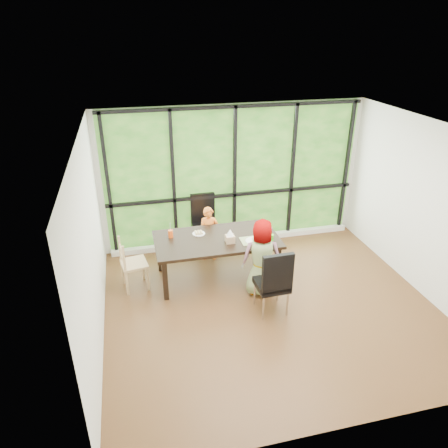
{
  "coord_description": "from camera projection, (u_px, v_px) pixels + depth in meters",
  "views": [
    {
      "loc": [
        -1.91,
        -4.94,
        3.97
      ],
      "look_at": [
        -0.52,
        0.89,
        1.05
      ],
      "focal_mm": 33.27,
      "sensor_mm": 36.0,
      "label": 1
    }
  ],
  "objects": [
    {
      "name": "chair_end_beech",
      "position": [
        134.0,
        264.0,
        6.72
      ],
      "size": [
        0.46,
        0.48,
        0.9
      ],
      "primitive_type": "cube",
      "rotation": [
        0.0,
        0.0,
        1.73
      ],
      "color": "#A58556",
      "rests_on": "ground"
    },
    {
      "name": "orange_cup",
      "position": [
        171.0,
        234.0,
        6.87
      ],
      "size": [
        0.08,
        0.08,
        0.13
      ],
      "primitive_type": "cylinder",
      "color": "#E14F15",
      "rests_on": "dining_table"
    },
    {
      "name": "tissue_box",
      "position": [
        230.0,
        239.0,
        6.71
      ],
      "size": [
        0.14,
        0.14,
        0.12
      ],
      "primitive_type": "cube",
      "color": "tan",
      "rests_on": "dining_table"
    },
    {
      "name": "window_mullions",
      "position": [
        235.0,
        177.0,
        7.78
      ],
      "size": [
        4.8,
        0.06,
        2.65
      ],
      "primitive_type": null,
      "color": "black",
      "rests_on": "back_wall"
    },
    {
      "name": "foliage_backdrop",
      "position": [
        234.0,
        177.0,
        7.81
      ],
      "size": [
        4.8,
        0.02,
        2.65
      ],
      "primitive_type": "cube",
      "color": "#204A16",
      "rests_on": "back_wall"
    },
    {
      "name": "straw_white",
      "position": [
        170.0,
        228.0,
        6.82
      ],
      "size": [
        0.01,
        0.04,
        0.2
      ],
      "primitive_type": "cylinder",
      "rotation": [
        0.14,
        0.0,
        0.0
      ],
      "color": "white",
      "rests_on": "orange_cup"
    },
    {
      "name": "child_toddler",
      "position": [
        209.0,
        234.0,
        7.53
      ],
      "size": [
        0.4,
        0.29,
        1.02
      ],
      "primitive_type": "imported",
      "rotation": [
        0.0,
        0.0,
        -0.12
      ],
      "color": "orange",
      "rests_on": "ground"
    },
    {
      "name": "back_wall",
      "position": [
        234.0,
        176.0,
        7.83
      ],
      "size": [
        5.0,
        0.0,
        5.0
      ],
      "primitive_type": "plane",
      "rotation": [
        1.57,
        0.0,
        0.0
      ],
      "color": "silver",
      "rests_on": "ground"
    },
    {
      "name": "chair_window_leather",
      "position": [
        205.0,
        224.0,
        7.84
      ],
      "size": [
        0.46,
        0.46,
        1.08
      ],
      "primitive_type": "cube",
      "rotation": [
        0.0,
        0.0,
        -0.0
      ],
      "color": "black",
      "rests_on": "ground"
    },
    {
      "name": "plate_far",
      "position": [
        199.0,
        234.0,
        7.0
      ],
      "size": [
        0.21,
        0.21,
        0.01
      ],
      "primitive_type": "cylinder",
      "color": "white",
      "rests_on": "dining_table"
    },
    {
      "name": "ground",
      "position": [
        270.0,
        305.0,
        6.45
      ],
      "size": [
        5.0,
        5.0,
        0.0
      ],
      "primitive_type": "plane",
      "color": "black",
      "rests_on": "ground"
    },
    {
      "name": "chair_interior_leather",
      "position": [
        272.0,
        280.0,
        6.12
      ],
      "size": [
        0.47,
        0.47,
        1.08
      ],
      "primitive_type": "cube",
      "rotation": [
        0.0,
        0.0,
        3.17
      ],
      "color": "black",
      "rests_on": "ground"
    },
    {
      "name": "green_cup",
      "position": [
        271.0,
        238.0,
        6.72
      ],
      "size": [
        0.08,
        0.08,
        0.13
      ],
      "primitive_type": "cylinder",
      "color": "green",
      "rests_on": "dining_table"
    },
    {
      "name": "tissue",
      "position": [
        230.0,
        232.0,
        6.66
      ],
      "size": [
        0.12,
        0.12,
        0.11
      ],
      "primitive_type": "cone",
      "color": "white",
      "rests_on": "tissue_box"
    },
    {
      "name": "straw_pink",
      "position": [
        271.0,
        232.0,
        6.68
      ],
      "size": [
        0.01,
        0.04,
        0.2
      ],
      "primitive_type": "cylinder",
      "rotation": [
        0.14,
        0.0,
        0.0
      ],
      "color": "pink",
      "rests_on": "green_cup"
    },
    {
      "name": "window_sill",
      "position": [
        234.0,
        239.0,
        8.31
      ],
      "size": [
        4.8,
        0.12,
        0.1
      ],
      "primitive_type": "cube",
      "color": "silver",
      "rests_on": "ground"
    },
    {
      "name": "dining_table",
      "position": [
        217.0,
        258.0,
        7.02
      ],
      "size": [
        2.14,
        1.25,
        0.75
      ],
      "primitive_type": "cube",
      "rotation": [
        0.0,
        0.0,
        0.09
      ],
      "color": "black",
      "rests_on": "ground"
    },
    {
      "name": "plate_near",
      "position": [
        254.0,
        241.0,
        6.76
      ],
      "size": [
        0.27,
        0.27,
        0.02
      ],
      "primitive_type": "cylinder",
      "color": "white",
      "rests_on": "dining_table"
    },
    {
      "name": "crepe_rolls_near",
      "position": [
        254.0,
        240.0,
        6.75
      ],
      "size": [
        0.05,
        0.12,
        0.04
      ],
      "primitive_type": null,
      "color": "tan",
      "rests_on": "plate_near"
    },
    {
      "name": "placemat",
      "position": [
        253.0,
        240.0,
        6.79
      ],
      "size": [
        0.41,
        0.3,
        0.01
      ],
      "primitive_type": "cube",
      "color": "tan",
      "rests_on": "dining_table"
    },
    {
      "name": "crepe_rolls_far",
      "position": [
        199.0,
        232.0,
        6.99
      ],
      "size": [
        0.15,
        0.12,
        0.04
      ],
      "primitive_type": null,
      "color": "tan",
      "rests_on": "plate_far"
    },
    {
      "name": "child_older",
      "position": [
        263.0,
        258.0,
        6.51
      ],
      "size": [
        0.7,
        0.53,
        1.28
      ],
      "primitive_type": "imported",
      "rotation": [
        0.0,
        0.0,
        2.94
      ],
      "color": "slate",
      "rests_on": "ground"
    }
  ]
}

